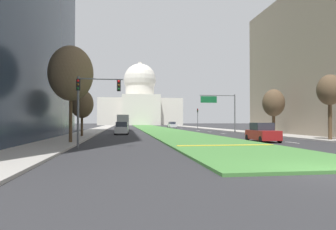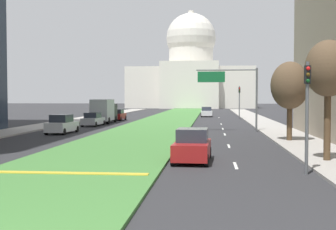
% 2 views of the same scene
% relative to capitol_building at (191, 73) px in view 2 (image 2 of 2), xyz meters
% --- Properties ---
extents(ground_plane, '(299.50, 299.50, 0.00)m').
position_rel_capitol_building_xyz_m(ground_plane, '(0.00, -67.36, -11.03)').
color(ground_plane, '#2B2B2D').
extents(grass_median, '(8.34, 122.52, 0.14)m').
position_rel_capitol_building_xyz_m(grass_median, '(0.00, -74.16, -10.96)').
color(grass_median, '#427A38').
rests_on(grass_median, ground_plane).
extents(median_curb_nose, '(7.50, 0.50, 0.04)m').
position_rel_capitol_building_xyz_m(median_curb_nose, '(0.00, -123.81, -10.87)').
color(median_curb_nose, gold).
rests_on(median_curb_nose, grass_median).
extents(lane_dashes_right, '(0.16, 56.59, 0.01)m').
position_rel_capitol_building_xyz_m(lane_dashes_right, '(7.78, -95.55, -11.03)').
color(lane_dashes_right, silver).
rests_on(lane_dashes_right, ground_plane).
extents(sidewalk_left, '(4.00, 122.52, 0.15)m').
position_rel_capitol_building_xyz_m(sidewalk_left, '(-13.39, -80.97, -10.96)').
color(sidewalk_left, '#9E9991').
rests_on(sidewalk_left, ground_plane).
extents(sidewalk_right, '(4.00, 122.52, 0.15)m').
position_rel_capitol_building_xyz_m(sidewalk_right, '(13.39, -80.97, -10.96)').
color(sidewalk_right, '#9E9991').
rests_on(sidewalk_right, ground_plane).
extents(capitol_building, '(39.05, 22.83, 30.49)m').
position_rel_capitol_building_xyz_m(capitol_building, '(0.00, 0.00, 0.00)').
color(capitol_building, silver).
rests_on(capitol_building, ground_plane).
extents(traffic_light_near_right, '(0.28, 0.35, 5.20)m').
position_rel_capitol_building_xyz_m(traffic_light_near_right, '(10.89, -122.24, -7.72)').
color(traffic_light_near_right, '#515456').
rests_on(traffic_light_near_right, ground_plane).
extents(traffic_light_far_right, '(0.28, 0.35, 5.20)m').
position_rel_capitol_building_xyz_m(traffic_light_far_right, '(10.89, -71.26, -7.72)').
color(traffic_light_far_right, '#515456').
rests_on(traffic_light_far_right, ground_plane).
extents(overhead_guide_sign, '(6.24, 0.20, 6.50)m').
position_rel_capitol_building_xyz_m(overhead_guide_sign, '(8.73, -96.66, -6.36)').
color(overhead_guide_sign, '#515456').
rests_on(overhead_guide_sign, ground_plane).
extents(street_tree_right_near, '(2.46, 2.46, 6.65)m').
position_rel_capitol_building_xyz_m(street_tree_right_near, '(12.76, -118.35, -6.01)').
color(street_tree_right_near, '#4C3823').
rests_on(street_tree_right_near, ground_plane).
extents(street_tree_right_mid, '(2.98, 2.98, 6.34)m').
position_rel_capitol_building_xyz_m(street_tree_right_mid, '(12.63, -107.14, -6.61)').
color(street_tree_right_mid, '#4C3823').
rests_on(street_tree_right_mid, ground_plane).
extents(sedan_lead_stopped, '(2.10, 4.32, 1.83)m').
position_rel_capitol_building_xyz_m(sedan_lead_stopped, '(5.47, -118.59, -10.19)').
color(sedan_lead_stopped, maroon).
rests_on(sedan_lead_stopped, ground_plane).
extents(sedan_midblock, '(2.13, 4.61, 1.85)m').
position_rel_capitol_building_xyz_m(sedan_midblock, '(-7.95, -100.71, -10.17)').
color(sedan_midblock, silver).
rests_on(sedan_midblock, ground_plane).
extents(sedan_distant, '(2.06, 4.24, 1.66)m').
position_rel_capitol_building_xyz_m(sedan_distant, '(-7.78, -89.74, -10.26)').
color(sedan_distant, '#BCBCC1').
rests_on(sedan_distant, ground_plane).
extents(sedan_far_horizon, '(1.95, 4.24, 1.68)m').
position_rel_capitol_building_xyz_m(sedan_far_horizon, '(-7.53, -76.40, -10.25)').
color(sedan_far_horizon, maroon).
rests_on(sedan_far_horizon, ground_plane).
extents(sedan_very_far, '(2.10, 4.31, 1.74)m').
position_rel_capitol_building_xyz_m(sedan_very_far, '(5.63, -63.03, -10.22)').
color(sedan_very_far, silver).
rests_on(sedan_very_far, ground_plane).
extents(box_truck_delivery, '(2.40, 6.40, 3.20)m').
position_rel_capitol_building_xyz_m(box_truck_delivery, '(-7.86, -83.78, -9.36)').
color(box_truck_delivery, black).
rests_on(box_truck_delivery, ground_plane).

